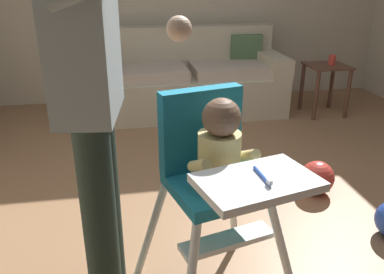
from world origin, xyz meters
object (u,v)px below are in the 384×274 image
Objects in this scene: high_chair at (216,165)px; side_table at (326,78)px; adult_standing at (92,94)px; couch at (188,80)px; sippy_cup at (332,60)px; toy_ball at (317,177)px.

high_chair is 2.91m from side_table.
couch is at bearing 79.96° from adult_standing.
high_chair reaches higher than couch.
sippy_cup is at bearing 52.55° from adult_standing.
adult_standing is 3.21m from side_table.
adult_standing reaches higher than high_chair.
adult_standing is 7.57× the size of toy_ball.
side_table reaches higher than toy_ball.
high_chair is 9.65× the size of sippy_cup.
sippy_cup is at bearing 75.53° from couch.
toy_ball is 1.77m from side_table.
couch reaches higher than sippy_cup.
sippy_cup reaches higher than toy_ball.
couch is 2.84m from adult_standing.
adult_standing is at bearing -133.52° from side_table.
adult_standing reaches higher than sippy_cup.
high_chair is at bearing -138.30° from toy_ball.
sippy_cup is (0.86, 1.54, 0.46)m from toy_ball.
side_table is 0.20m from sippy_cup.
adult_standing is at bearing -16.68° from couch.
couch is 2.75m from high_chair.
adult_standing is at bearing -111.21° from high_chair.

